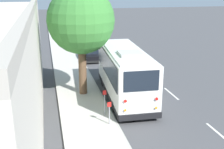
# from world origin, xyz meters

# --- Properties ---
(ground_plane) EXTENTS (160.00, 160.00, 0.00)m
(ground_plane) POSITION_xyz_m (0.00, 0.00, 0.00)
(ground_plane) COLOR #474749
(sidewalk_slab) EXTENTS (80.00, 3.01, 0.15)m
(sidewalk_slab) POSITION_xyz_m (0.00, 3.58, 0.07)
(sidewalk_slab) COLOR beige
(sidewalk_slab) RESTS_ON ground
(curb_strip) EXTENTS (80.00, 0.14, 0.15)m
(curb_strip) POSITION_xyz_m (0.00, 2.01, 0.07)
(curb_strip) COLOR #AAA69D
(curb_strip) RESTS_ON ground
(shuttle_bus) EXTENTS (8.70, 3.05, 3.60)m
(shuttle_bus) POSITION_xyz_m (1.37, 0.40, 1.93)
(shuttle_bus) COLOR white
(shuttle_bus) RESTS_ON ground
(parked_sedan_black) EXTENTS (4.51, 1.81, 1.29)m
(parked_sedan_black) POSITION_xyz_m (12.50, 1.07, 0.60)
(parked_sedan_black) COLOR black
(parked_sedan_black) RESTS_ON ground
(parked_sedan_gray) EXTENTS (4.23, 1.81, 1.29)m
(parked_sedan_gray) POSITION_xyz_m (17.98, 0.92, 0.60)
(parked_sedan_gray) COLOR slate
(parked_sedan_gray) RESTS_ON ground
(parked_sedan_maroon) EXTENTS (4.66, 1.92, 1.30)m
(parked_sedan_maroon) POSITION_xyz_m (24.98, 1.07, 0.61)
(parked_sedan_maroon) COLOR maroon
(parked_sedan_maroon) RESTS_ON ground
(parked_sedan_silver) EXTENTS (4.51, 2.03, 1.33)m
(parked_sedan_silver) POSITION_xyz_m (30.99, 0.74, 0.62)
(parked_sedan_silver) COLOR #A8AAAF
(parked_sedan_silver) RESTS_ON ground
(street_tree) EXTENTS (4.56, 4.56, 8.19)m
(street_tree) POSITION_xyz_m (2.46, 3.21, 5.67)
(street_tree) COLOR brown
(street_tree) RESTS_ON sidewalk_slab
(sign_post_near) EXTENTS (0.06, 0.22, 1.33)m
(sign_post_near) POSITION_xyz_m (-2.75, 2.43, 0.84)
(sign_post_near) COLOR gray
(sign_post_near) RESTS_ON sidewalk_slab
(sign_post_far) EXTENTS (0.06, 0.22, 1.55)m
(sign_post_far) POSITION_xyz_m (-1.47, 2.43, 0.95)
(sign_post_far) COLOR gray
(sign_post_far) RESTS_ON sidewalk_slab
(lane_stripe_behind) EXTENTS (2.40, 0.14, 0.01)m
(lane_stripe_behind) POSITION_xyz_m (-4.91, -3.13, 0.00)
(lane_stripe_behind) COLOR silver
(lane_stripe_behind) RESTS_ON ground
(lane_stripe_mid) EXTENTS (2.40, 0.14, 0.01)m
(lane_stripe_mid) POSITION_xyz_m (1.09, -3.13, 0.00)
(lane_stripe_mid) COLOR silver
(lane_stripe_mid) RESTS_ON ground
(lane_stripe_ahead) EXTENTS (2.40, 0.14, 0.01)m
(lane_stripe_ahead) POSITION_xyz_m (7.09, -3.13, 0.00)
(lane_stripe_ahead) COLOR silver
(lane_stripe_ahead) RESTS_ON ground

